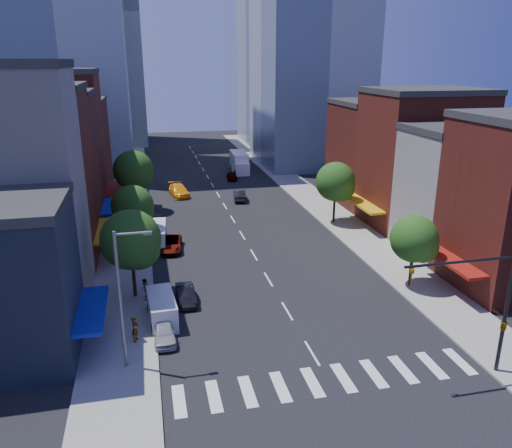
% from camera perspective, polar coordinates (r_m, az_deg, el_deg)
% --- Properties ---
extents(ground, '(220.00, 220.00, 0.00)m').
position_cam_1_polar(ground, '(34.40, 6.43, -14.47)').
color(ground, black).
rests_on(ground, ground).
extents(sidewalk_left, '(5.00, 120.00, 0.15)m').
position_cam_1_polar(sidewalk_left, '(69.77, -14.31, 2.33)').
color(sidewalk_left, gray).
rests_on(sidewalk_left, ground).
extents(sidewalk_right, '(5.00, 120.00, 0.15)m').
position_cam_1_polar(sidewalk_right, '(73.24, 5.62, 3.56)').
color(sidewalk_right, gray).
rests_on(sidewalk_right, ground).
extents(crosswalk, '(19.00, 3.00, 0.01)m').
position_cam_1_polar(crosswalk, '(32.08, 8.24, -17.24)').
color(crosswalk, silver).
rests_on(crosswalk, ground).
extents(bldg_left_2, '(12.00, 9.00, 16.00)m').
position_cam_1_polar(bldg_left_2, '(50.11, -25.17, 4.38)').
color(bldg_left_2, maroon).
rests_on(bldg_left_2, ground).
extents(bldg_left_3, '(12.00, 8.00, 15.00)m').
position_cam_1_polar(bldg_left_3, '(58.36, -23.46, 5.85)').
color(bldg_left_3, '#571B15').
rests_on(bldg_left_3, ground).
extents(bldg_left_4, '(12.00, 9.00, 17.00)m').
position_cam_1_polar(bldg_left_4, '(66.43, -22.32, 8.21)').
color(bldg_left_4, maroon).
rests_on(bldg_left_4, ground).
extents(bldg_left_5, '(12.00, 10.00, 13.00)m').
position_cam_1_polar(bldg_left_5, '(76.01, -21.06, 7.93)').
color(bldg_left_5, '#571B15').
rests_on(bldg_left_5, ground).
extents(bldg_right_1, '(12.00, 8.00, 12.00)m').
position_cam_1_polar(bldg_right_1, '(53.83, 22.93, 3.33)').
color(bldg_right_1, '#BDB7AE').
rests_on(bldg_right_1, ground).
extents(bldg_right_2, '(12.00, 10.00, 15.00)m').
position_cam_1_polar(bldg_right_2, '(60.86, 18.29, 6.89)').
color(bldg_right_2, maroon).
rests_on(bldg_right_2, ground).
extents(bldg_right_3, '(12.00, 10.00, 13.00)m').
position_cam_1_polar(bldg_right_3, '(69.65, 14.07, 7.76)').
color(bldg_right_3, '#571B15').
rests_on(bldg_right_3, ground).
extents(tower_far_w, '(18.00, 18.00, 56.00)m').
position_cam_1_polar(tower_far_w, '(122.86, -17.69, 21.88)').
color(tower_far_w, '#9EA5AD').
rests_on(tower_far_w, ground).
extents(traffic_signal, '(7.24, 2.24, 8.00)m').
position_cam_1_polar(traffic_signal, '(33.45, 25.90, -9.19)').
color(traffic_signal, black).
rests_on(traffic_signal, sidewalk_right).
extents(streetlight, '(2.25, 0.25, 9.00)m').
position_cam_1_polar(streetlight, '(31.24, -14.98, -7.52)').
color(streetlight, slate).
rests_on(streetlight, sidewalk_left).
extents(tree_left_near, '(4.80, 4.80, 7.30)m').
position_cam_1_polar(tree_left_near, '(40.55, -13.89, -2.00)').
color(tree_left_near, black).
rests_on(tree_left_near, sidewalk_left).
extents(tree_left_mid, '(4.20, 4.20, 6.65)m').
position_cam_1_polar(tree_left_mid, '(51.13, -13.74, 1.82)').
color(tree_left_mid, black).
rests_on(tree_left_mid, sidewalk_left).
extents(tree_left_far, '(5.00, 5.00, 7.75)m').
position_cam_1_polar(tree_left_far, '(64.56, -13.70, 5.81)').
color(tree_left_far, black).
rests_on(tree_left_far, sidewalk_left).
extents(tree_right_near, '(4.00, 4.00, 6.20)m').
position_cam_1_polar(tree_right_near, '(43.68, 17.83, -1.83)').
color(tree_right_near, black).
rests_on(tree_right_near, sidewalk_right).
extents(tree_right_far, '(4.60, 4.60, 7.20)m').
position_cam_1_polar(tree_right_far, '(58.98, 9.22, 4.61)').
color(tree_right_far, black).
rests_on(tree_right_far, sidewalk_right).
extents(parked_car_front, '(1.61, 3.79, 1.28)m').
position_cam_1_polar(parked_car_front, '(35.84, -10.48, -12.04)').
color(parked_car_front, '#A8A8AC').
rests_on(parked_car_front, ground).
extents(parked_car_second, '(1.50, 3.93, 1.28)m').
position_cam_1_polar(parked_car_second, '(40.76, -8.01, -7.98)').
color(parked_car_second, black).
rests_on(parked_car_second, ground).
extents(parked_car_third, '(2.70, 4.99, 1.33)m').
position_cam_1_polar(parked_car_third, '(51.67, -9.74, -2.26)').
color(parked_car_third, '#999999').
rests_on(parked_car_third, ground).
extents(parked_car_rear, '(2.22, 5.07, 1.45)m').
position_cam_1_polar(parked_car_rear, '(57.21, -11.58, -0.27)').
color(parked_car_rear, black).
rests_on(parked_car_rear, ground).
extents(cargo_van_near, '(2.17, 4.78, 1.99)m').
position_cam_1_polar(cargo_van_near, '(38.04, -10.69, -9.57)').
color(cargo_van_near, silver).
rests_on(cargo_van_near, ground).
extents(cargo_van_far, '(2.63, 5.68, 2.36)m').
position_cam_1_polar(cargo_van_far, '(52.55, -11.47, -1.43)').
color(cargo_van_far, silver).
rests_on(cargo_van_far, ground).
extents(taxi, '(2.97, 5.77, 1.60)m').
position_cam_1_polar(taxi, '(72.29, -8.81, 3.83)').
color(taxi, '#FFA80D').
rests_on(taxi, ground).
extents(traffic_car_oncoming, '(2.12, 4.61, 1.47)m').
position_cam_1_polar(traffic_car_oncoming, '(69.15, -1.91, 3.32)').
color(traffic_car_oncoming, black).
rests_on(traffic_car_oncoming, ground).
extents(traffic_car_far, '(1.91, 4.02, 1.33)m').
position_cam_1_polar(traffic_car_far, '(81.46, -2.77, 5.55)').
color(traffic_car_far, '#999999').
rests_on(traffic_car_far, ground).
extents(box_truck, '(2.86, 8.35, 3.32)m').
position_cam_1_polar(box_truck, '(87.05, -1.91, 7.00)').
color(box_truck, white).
rests_on(box_truck, ground).
extents(pedestrian_near, '(0.61, 0.76, 1.80)m').
position_cam_1_polar(pedestrian_near, '(35.78, -13.66, -11.56)').
color(pedestrian_near, '#999999').
rests_on(pedestrian_near, sidewalk_left).
extents(pedestrian_far, '(0.75, 0.92, 1.76)m').
position_cam_1_polar(pedestrian_far, '(41.32, -12.60, -7.29)').
color(pedestrian_far, '#999999').
rests_on(pedestrian_far, sidewalk_left).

